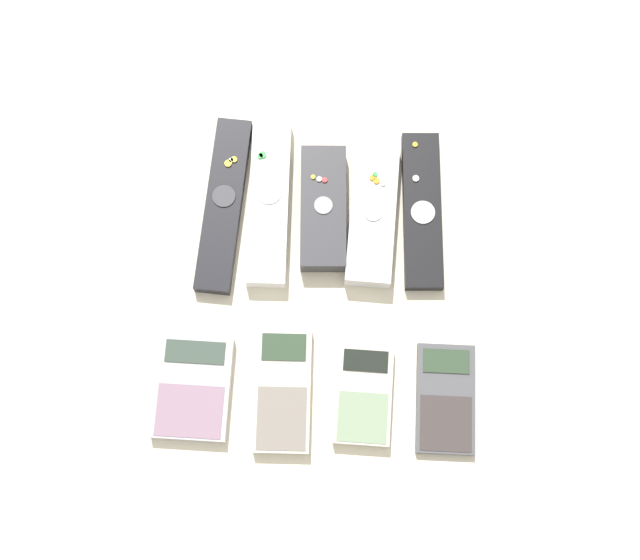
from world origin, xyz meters
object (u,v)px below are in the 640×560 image
remote_1 (269,202)px  calculator_1 (283,390)px  remote_4 (422,211)px  remote_3 (373,213)px  calculator_3 (445,399)px  calculator_2 (364,395)px  remote_0 (224,205)px  remote_2 (319,208)px  calculator_0 (193,388)px

remote_1 → calculator_1: (0.03, -0.23, -0.00)m
remote_1 → remote_4: 0.19m
remote_3 → calculator_3: remote_3 is taller
calculator_1 → calculator_2: same height
remote_4 → calculator_1: 0.27m
calculator_2 → calculator_1: bearing=-179.6°
remote_0 → remote_2: 0.12m
calculator_3 → remote_2: bearing=124.8°
remote_3 → remote_4: 0.06m
remote_1 → calculator_0: 0.24m
remote_0 → remote_1: bearing=8.5°
remote_1 → remote_2: bearing=-6.3°
remote_0 → calculator_2: (0.18, -0.22, -0.00)m
calculator_2 → calculator_3: calculator_2 is taller
remote_3 → remote_0: bearing=-178.7°
remote_0 → remote_2: (0.12, -0.00, 0.00)m
remote_1 → calculator_3: 0.31m
calculator_1 → remote_4: bearing=54.0°
calculator_0 → remote_2: bearing=59.6°
remote_2 → calculator_1: bearing=-100.6°
remote_3 → calculator_2: 0.22m
calculator_0 → calculator_3: bearing=1.1°
remote_1 → calculator_1: remote_1 is taller
remote_3 → calculator_1: remote_3 is taller
remote_0 → remote_4: (0.24, 0.00, -0.00)m
calculator_1 → calculator_2: size_ratio=1.26×
remote_0 → remote_2: bearing=3.0°
remote_0 → remote_1: (0.05, 0.00, 0.00)m
remote_0 → calculator_0: size_ratio=1.83×
calculator_0 → calculator_2: bearing=1.1°
remote_4 → calculator_0: 0.35m
remote_2 → calculator_0: (-0.14, -0.22, -0.01)m
calculator_0 → remote_0: bearing=85.9°
remote_1 → calculator_3: remote_1 is taller
calculator_1 → calculator_0: bearing=179.9°
remote_1 → calculator_3: size_ratio=1.66×
remote_3 → calculator_0: (-0.20, -0.22, -0.01)m
remote_0 → remote_4: bearing=4.4°
calculator_1 → remote_3: bearing=64.9°
remote_0 → calculator_1: remote_0 is taller
remote_0 → calculator_2: bearing=-48.1°
remote_0 → remote_2: size_ratio=1.44×
remote_1 → calculator_2: 0.26m
remote_1 → calculator_2: remote_1 is taller
remote_2 → calculator_2: remote_2 is taller
remote_1 → calculator_0: (-0.07, -0.23, -0.00)m
remote_0 → calculator_3: 0.35m
remote_0 → remote_3: remote_3 is taller
remote_1 → remote_3: bearing=-4.7°
remote_2 → remote_4: bearing=-0.3°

